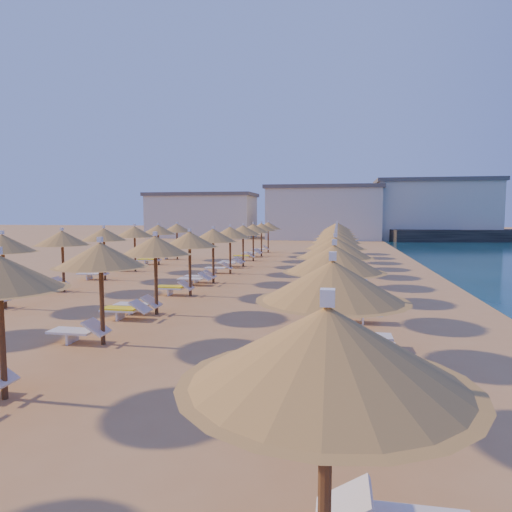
% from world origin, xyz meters
% --- Properties ---
extents(ground, '(220.00, 220.00, 0.00)m').
position_xyz_m(ground, '(0.00, 0.00, 0.00)').
color(ground, tan).
rests_on(ground, ground).
extents(jetty, '(30.25, 8.99, 1.50)m').
position_xyz_m(jetty, '(25.81, 43.08, 0.75)').
color(jetty, black).
rests_on(jetty, ground).
extents(hotel_blocks, '(48.09, 10.17, 8.10)m').
position_xyz_m(hotel_blocks, '(2.45, 45.25, 3.70)').
color(hotel_blocks, beige).
rests_on(hotel_blocks, ground).
extents(parasol_row_east, '(2.49, 39.25, 2.88)m').
position_xyz_m(parasol_row_east, '(4.19, 2.85, 2.36)').
color(parasol_row_east, brown).
rests_on(parasol_row_east, ground).
extents(parasol_row_west, '(2.49, 39.25, 2.88)m').
position_xyz_m(parasol_row_west, '(-1.89, 2.85, 2.36)').
color(parasol_row_west, brown).
rests_on(parasol_row_west, ground).
extents(parasol_row_inland, '(2.49, 24.55, 2.88)m').
position_xyz_m(parasol_row_inland, '(-7.81, 2.85, 2.36)').
color(parasol_row_inland, brown).
rests_on(parasol_row_inland, ground).
extents(loungers, '(15.00, 38.29, 0.66)m').
position_xyz_m(loungers, '(-0.48, 2.79, 0.34)').
color(loungers, white).
rests_on(loungers, ground).
extents(beachgoer_c, '(1.05, 0.84, 1.66)m').
position_xyz_m(beachgoer_c, '(5.36, 9.73, 0.83)').
color(beachgoer_c, tan).
rests_on(beachgoer_c, ground).
extents(beachgoer_a, '(0.54, 0.72, 1.79)m').
position_xyz_m(beachgoer_a, '(5.01, 3.10, 0.90)').
color(beachgoer_a, tan).
rests_on(beachgoer_a, ground).
extents(beachgoer_b, '(0.97, 1.00, 1.62)m').
position_xyz_m(beachgoer_b, '(3.52, 2.57, 0.81)').
color(beachgoer_b, tan).
rests_on(beachgoer_b, ground).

